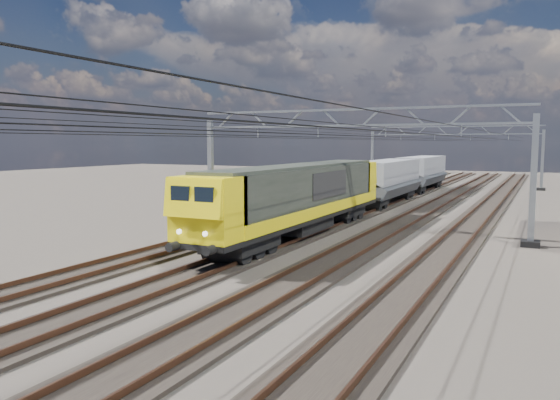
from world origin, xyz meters
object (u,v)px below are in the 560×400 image
at_px(catenary_gantry_mid, 351,165).
at_px(locomotive, 301,195).
at_px(hopper_wagon_lead, 387,178).
at_px(hopper_wagon_mid, 422,170).
at_px(catenary_gantry_far, 452,154).

bearing_deg(catenary_gantry_mid, locomotive, -128.94).
distance_m(hopper_wagon_lead, hopper_wagon_mid, 14.20).
relative_size(locomotive, hopper_wagon_lead, 1.62).
bearing_deg(locomotive, catenary_gantry_far, 87.02).
height_order(locomotive, hopper_wagon_mid, locomotive).
distance_m(catenary_gantry_mid, locomotive, 3.55).
xyz_separation_m(locomotive, hopper_wagon_mid, (-0.00, 31.90, -0.09)).
bearing_deg(hopper_wagon_mid, locomotive, -90.00).
relative_size(catenary_gantry_far, locomotive, 0.94).
relative_size(catenary_gantry_mid, catenary_gantry_far, 1.00).
bearing_deg(hopper_wagon_lead, hopper_wagon_mid, 90.00).
bearing_deg(hopper_wagon_lead, catenary_gantry_far, 84.50).
bearing_deg(hopper_wagon_lead, locomotive, -90.00).
xyz_separation_m(catenary_gantry_mid, locomotive, (-2.00, -2.47, -1.58)).
relative_size(hopper_wagon_lead, hopper_wagon_mid, 1.00).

